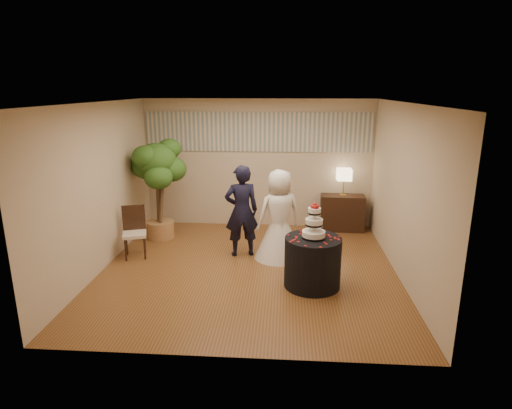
# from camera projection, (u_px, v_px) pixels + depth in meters

# --- Properties ---
(floor) EXTENTS (5.00, 5.00, 0.00)m
(floor) POSITION_uv_depth(u_px,v_px,m) (249.00, 269.00, 7.37)
(floor) COLOR brown
(floor) RESTS_ON ground
(ceiling) EXTENTS (5.00, 5.00, 0.00)m
(ceiling) POSITION_uv_depth(u_px,v_px,m) (248.00, 103.00, 6.63)
(ceiling) COLOR white
(ceiling) RESTS_ON wall_back
(wall_back) EXTENTS (5.00, 0.06, 2.80)m
(wall_back) POSITION_uv_depth(u_px,v_px,m) (258.00, 164.00, 9.41)
(wall_back) COLOR #C7B193
(wall_back) RESTS_ON ground
(wall_front) EXTENTS (5.00, 0.06, 2.80)m
(wall_front) POSITION_uv_depth(u_px,v_px,m) (228.00, 244.00, 4.60)
(wall_front) COLOR #C7B193
(wall_front) RESTS_ON ground
(wall_left) EXTENTS (0.06, 5.00, 2.80)m
(wall_left) POSITION_uv_depth(u_px,v_px,m) (100.00, 188.00, 7.17)
(wall_left) COLOR #C7B193
(wall_left) RESTS_ON ground
(wall_right) EXTENTS (0.06, 5.00, 2.80)m
(wall_right) POSITION_uv_depth(u_px,v_px,m) (404.00, 193.00, 6.83)
(wall_right) COLOR #C7B193
(wall_right) RESTS_ON ground
(mural_border) EXTENTS (4.90, 0.02, 0.85)m
(mural_border) POSITION_uv_depth(u_px,v_px,m) (258.00, 132.00, 9.20)
(mural_border) COLOR #A8A898
(mural_border) RESTS_ON wall_back
(groom) EXTENTS (0.71, 0.56, 1.70)m
(groom) POSITION_uv_depth(u_px,v_px,m) (242.00, 211.00, 7.79)
(groom) COLOR black
(groom) RESTS_ON floor
(bride) EXTENTS (1.17, 1.17, 1.64)m
(bride) POSITION_uv_depth(u_px,v_px,m) (279.00, 214.00, 7.68)
(bride) COLOR white
(bride) RESTS_ON floor
(cake_table) EXTENTS (1.13, 1.13, 0.80)m
(cake_table) POSITION_uv_depth(u_px,v_px,m) (313.00, 262.00, 6.66)
(cake_table) COLOR black
(cake_table) RESTS_ON floor
(wedding_cake) EXTENTS (0.36, 0.36, 0.56)m
(wedding_cake) POSITION_uv_depth(u_px,v_px,m) (314.00, 220.00, 6.48)
(wedding_cake) COLOR white
(wedding_cake) RESTS_ON cake_table
(console) EXTENTS (0.95, 0.45, 0.78)m
(console) POSITION_uv_depth(u_px,v_px,m) (342.00, 213.00, 9.30)
(console) COLOR black
(console) RESTS_ON floor
(table_lamp) EXTENTS (0.30, 0.30, 0.58)m
(table_lamp) POSITION_uv_depth(u_px,v_px,m) (344.00, 182.00, 9.12)
(table_lamp) COLOR beige
(table_lamp) RESTS_ON console
(ficus_tree) EXTENTS (1.39, 1.39, 2.08)m
(ficus_tree) POSITION_uv_depth(u_px,v_px,m) (158.00, 189.00, 8.64)
(ficus_tree) COLOR #2D581C
(ficus_tree) RESTS_ON floor
(side_chair) EXTENTS (0.55, 0.56, 0.94)m
(side_chair) POSITION_uv_depth(u_px,v_px,m) (134.00, 233.00, 7.79)
(side_chair) COLOR black
(side_chair) RESTS_ON floor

